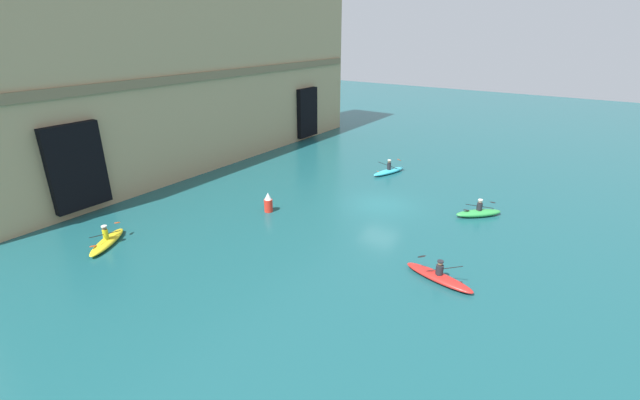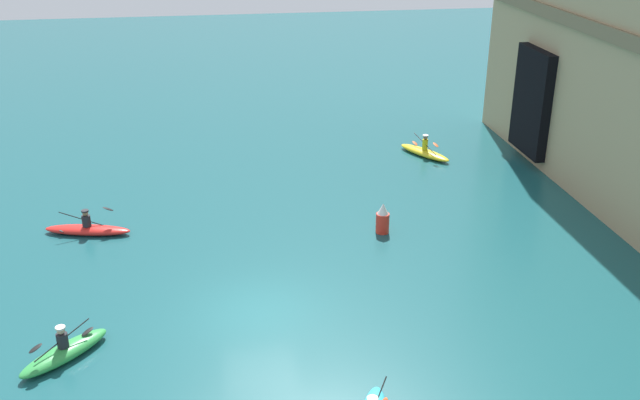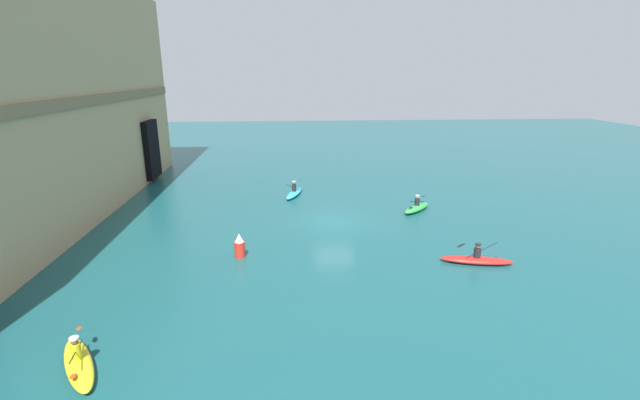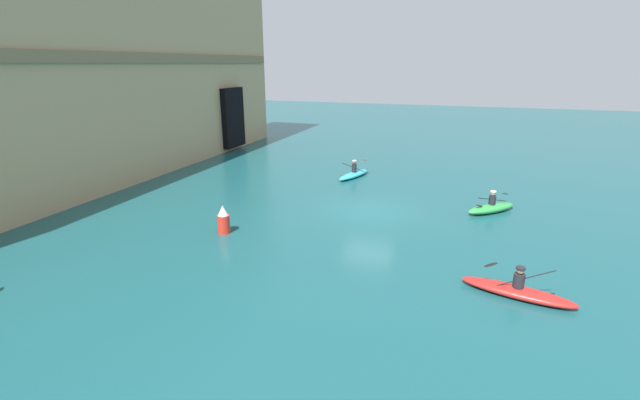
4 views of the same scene
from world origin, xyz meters
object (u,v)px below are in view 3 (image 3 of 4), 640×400
object	(u,v)px
kayak_cyan	(294,193)
kayak_green	(417,207)
kayak_red	(476,259)
marker_buoy	(240,246)
kayak_yellow	(78,362)

from	to	relation	value
kayak_cyan	kayak_green	size ratio (longest dim) A/B	1.26
kayak_cyan	kayak_red	xyz separation A→B (m)	(-13.07, -8.85, -0.01)
kayak_red	marker_buoy	distance (m)	12.00
kayak_cyan	kayak_green	bearing A→B (deg)	79.64
kayak_green	kayak_red	bearing A→B (deg)	-131.25
kayak_yellow	marker_buoy	xyz separation A→B (m)	(8.42, -4.29, 0.38)
kayak_cyan	kayak_red	distance (m)	15.79
kayak_red	kayak_green	xyz separation A→B (m)	(8.54, 0.49, 0.04)
kayak_green	marker_buoy	distance (m)	13.27
kayak_red	marker_buoy	xyz separation A→B (m)	(1.72, 11.87, 0.38)
marker_buoy	kayak_cyan	bearing A→B (deg)	-14.88
kayak_green	kayak_yellow	bearing A→B (deg)	179.65
kayak_cyan	kayak_green	distance (m)	9.51
kayak_cyan	marker_buoy	xyz separation A→B (m)	(-11.36, 3.02, 0.38)
kayak_green	kayak_yellow	size ratio (longest dim) A/B	0.84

